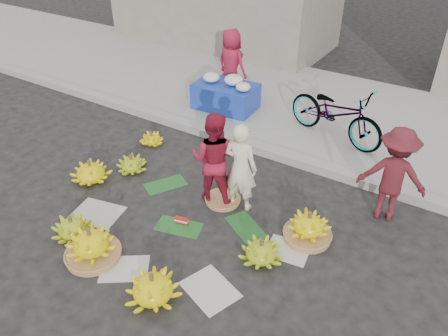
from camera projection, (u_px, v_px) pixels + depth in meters
The scene contains 22 objects.
ground at pixel (193, 222), 6.25m from camera, with size 80.00×80.00×0.00m, color black.
curb at pixel (265, 150), 7.76m from camera, with size 40.00×0.25×0.15m, color gray.
sidewalk at pixel (311, 107), 9.25m from camera, with size 40.00×4.00×0.12m, color gray.
newspaper_scatter at pixel (157, 255), 5.69m from camera, with size 3.20×1.80×0.00m, color silver, non-canonical shape.
banana_leaves at pixel (195, 211), 6.44m from camera, with size 2.00×1.00×0.00m, color #1B5322, non-canonical shape.
banana_bunch_0 at pixel (91, 172), 7.01m from camera, with size 0.75×0.75×0.39m.
banana_bunch_1 at pixel (72, 227), 5.94m from camera, with size 0.66×0.66×0.34m.
banana_bunch_2 at pixel (91, 245), 5.56m from camera, with size 0.82×0.82×0.48m.
banana_bunch_3 at pixel (153, 288), 5.02m from camera, with size 0.82×0.82×0.40m.
banana_bunch_4 at pixel (261, 251), 5.55m from camera, with size 0.65×0.65×0.35m.
banana_bunch_5 at pixel (308, 227), 5.87m from camera, with size 0.72×0.72×0.44m.
banana_bunch_6 at pixel (132, 164), 7.27m from camera, with size 0.59×0.59×0.31m.
banana_bunch_7 at pixel (152, 139), 8.02m from camera, with size 0.37×0.37×0.25m.
basket_spare at pixel (223, 200), 6.62m from camera, with size 0.52×0.52×0.06m, color #A06E43.
incense_stack at pixel (181, 220), 6.21m from camera, with size 0.20×0.06×0.08m, color #B12112.
vendor_cream at pixel (240, 167), 6.18m from camera, with size 0.50×0.33×1.38m, color white.
vendor_red at pixel (214, 159), 6.31m from camera, with size 0.70×0.55×1.44m, color #AC1A33.
man_striped at pixel (393, 175), 5.97m from camera, with size 0.93×0.53×1.43m, color maroon.
flower_table at pixel (226, 94), 8.91m from camera, with size 1.29×0.85×0.72m.
grey_bucket at pixel (193, 91), 9.38m from camera, with size 0.30×0.30×0.34m, color gray.
flower_vendor at pixel (231, 64), 9.18m from camera, with size 0.71×0.46×1.45m, color #AC1A33.
bicycle at pixel (336, 113), 7.76m from camera, with size 1.92×0.67×1.01m, color gray.
Camera 1 is at (2.93, -3.80, 4.11)m, focal length 35.00 mm.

